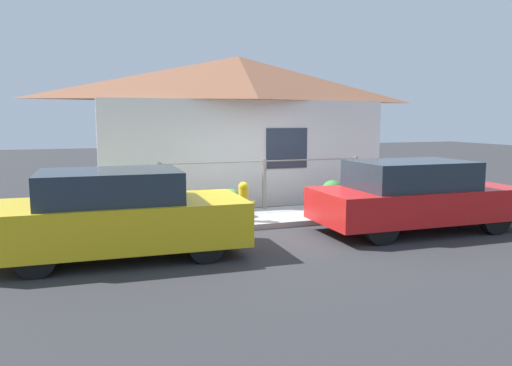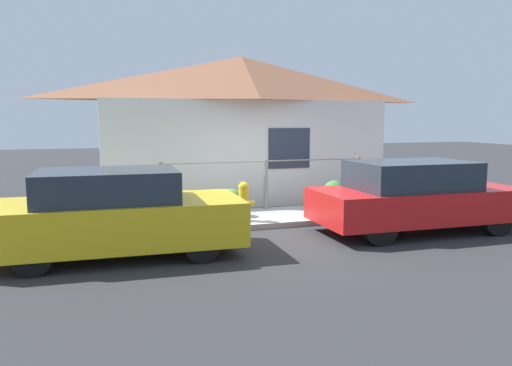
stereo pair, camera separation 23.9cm
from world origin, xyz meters
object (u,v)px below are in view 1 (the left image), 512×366
Objects in this scene: potted_plant_near_hydrant at (230,201)px; potted_plant_corner at (332,192)px; car_right at (415,196)px; potted_plant_by_fence at (127,205)px; car_left at (119,215)px; fire_hydrant at (243,201)px.

potted_plant_corner is (2.48, 0.07, 0.06)m from potted_plant_near_hydrant.
potted_plant_corner is (-0.65, 2.15, -0.20)m from car_right.
car_right reaches higher than potted_plant_by_fence.
potted_plant_corner is (4.93, 2.15, -0.19)m from car_left.
car_right is 6.13× the size of potted_plant_corner.
potted_plant_corner is (2.37, 0.65, -0.04)m from fire_hydrant.
potted_plant_corner is at bearing 1.65° from potted_plant_near_hydrant.
car_right is 5.72m from potted_plant_by_fence.
fire_hydrant is at bearing -18.76° from potted_plant_by_fence.
potted_plant_near_hydrant is (-3.12, 2.08, -0.26)m from car_right.
fire_hydrant is 1.22× the size of potted_plant_corner.
car_left reaches higher than potted_plant_corner.
car_right is at bearing -23.33° from potted_plant_by_fence.
potted_plant_corner is at bearing 15.27° from fire_hydrant.
car_right reaches higher than potted_plant_near_hydrant.
potted_plant_near_hydrant is at bearing -178.35° from potted_plant_corner.
potted_plant_by_fence is 4.61m from potted_plant_corner.
car_left is at bearing -149.56° from fire_hydrant.
car_left is 4.87× the size of fire_hydrant.
car_left reaches higher than fire_hydrant.
car_left is 6.19× the size of potted_plant_by_fence.
potted_plant_by_fence is (-2.23, 0.76, -0.09)m from fire_hydrant.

